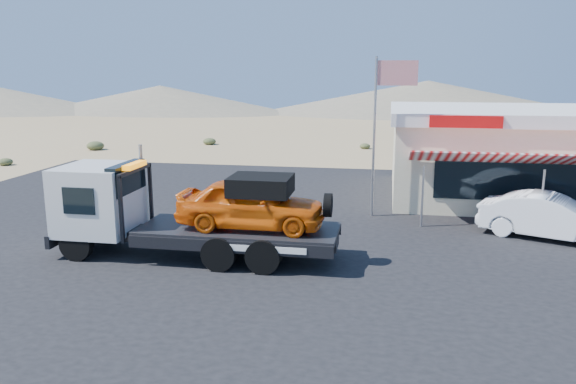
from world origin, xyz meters
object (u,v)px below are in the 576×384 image
tow_truck (188,208)px  jerky_store (510,153)px  white_sedan (550,217)px  flagpole (381,118)px

tow_truck → jerky_store: 15.10m
white_sedan → flagpole: 6.72m
jerky_store → flagpole: (-5.57, -4.47, 1.77)m
white_sedan → jerky_store: jerky_store is taller
tow_truck → flagpole: bearing=46.4°
white_sedan → flagpole: (-5.69, 1.93, 3.01)m
jerky_store → flagpole: bearing=-141.2°
tow_truck → jerky_store: (11.07, 10.25, 0.48)m
tow_truck → white_sedan: size_ratio=1.87×
white_sedan → jerky_store: size_ratio=0.43×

